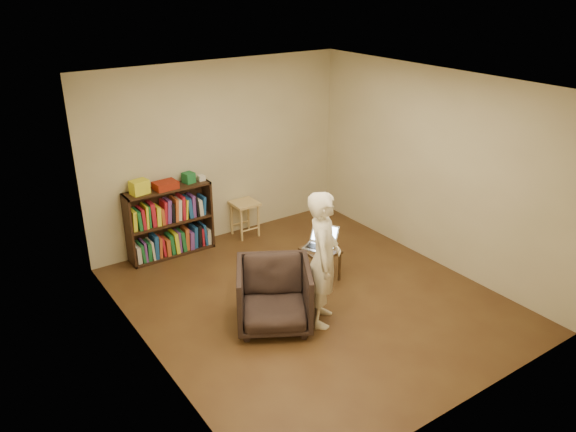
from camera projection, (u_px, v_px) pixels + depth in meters
floor at (311, 299)px, 6.87m from camera, size 4.50×4.50×0.00m
ceiling at (315, 84)px, 5.83m from camera, size 4.50×4.50×0.00m
wall_back at (219, 152)px, 8.05m from camera, size 4.00×0.00×4.00m
wall_left at (144, 245)px, 5.31m from camera, size 0.00×4.50×4.50m
wall_right at (434, 168)px, 7.39m from camera, size 0.00×4.50×4.50m
bookshelf at (170, 225)px, 7.81m from camera, size 1.20×0.30×1.00m
box_yellow at (139, 187)px, 7.33m from camera, size 0.25×0.20×0.19m
red_cloth at (165, 185)px, 7.52m from camera, size 0.32×0.24×0.10m
box_green at (189, 178)px, 7.73m from camera, size 0.17×0.17×0.14m
box_white at (201, 178)px, 7.83m from camera, size 0.10×0.10×0.07m
stool at (245, 209)px, 8.37m from camera, size 0.37×0.37×0.54m
armchair at (274, 296)px, 6.22m from camera, size 1.11×1.12×0.75m
side_table at (320, 254)px, 7.19m from camera, size 0.41×0.41×0.42m
laptop at (321, 243)px, 7.21m from camera, size 0.52×0.51×0.25m
person at (323, 259)px, 6.13m from camera, size 0.66×0.68×1.58m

